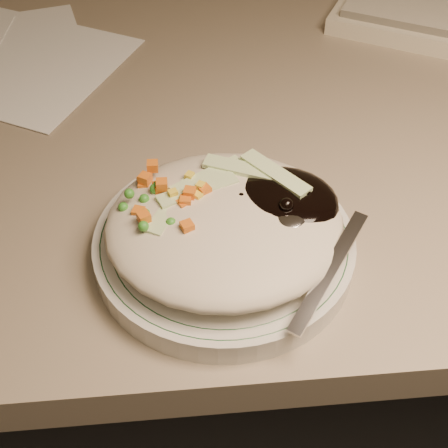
{
  "coord_description": "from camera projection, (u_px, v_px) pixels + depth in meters",
  "views": [
    {
      "loc": [
        -0.11,
        0.8,
        1.14
      ],
      "look_at": [
        -0.08,
        1.16,
        0.78
      ],
      "focal_mm": 50.0,
      "sensor_mm": 36.0,
      "label": 1
    }
  ],
  "objects": [
    {
      "name": "meal",
      "position": [
        229.0,
        219.0,
        0.5
      ],
      "size": [
        0.21,
        0.19,
        0.05
      ],
      "color": "beige",
      "rests_on": "plate"
    },
    {
      "name": "plate",
      "position": [
        224.0,
        246.0,
        0.52
      ],
      "size": [
        0.22,
        0.22,
        0.02
      ],
      "primitive_type": "cylinder",
      "color": "beige",
      "rests_on": "desk"
    },
    {
      "name": "desk",
      "position": [
        269.0,
        225.0,
        0.83
      ],
      "size": [
        1.4,
        0.7,
        0.74
      ],
      "color": "gray",
      "rests_on": "ground"
    },
    {
      "name": "plate_rim",
      "position": [
        224.0,
        238.0,
        0.52
      ],
      "size": [
        0.21,
        0.21,
        0.0
      ],
      "color": "#144723",
      "rests_on": "plate"
    }
  ]
}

